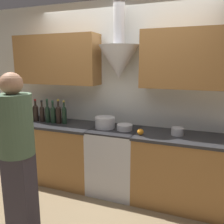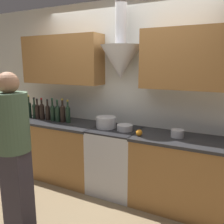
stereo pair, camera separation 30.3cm
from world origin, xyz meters
The scene contains 19 objects.
ground_plane centered at (0.00, 0.00, 0.00)m, with size 12.00×12.00×0.00m, color #847051.
wall_back centered at (-0.02, 0.60, 1.47)m, with size 8.40×0.54×2.60m.
counter_left centered at (-0.97, 0.33, 0.45)m, with size 1.33×0.62×0.89m.
counter_right centered at (0.90, 0.33, 0.45)m, with size 1.20×0.62×0.89m.
stove_range centered at (0.00, 0.33, 0.45)m, with size 0.63×0.60×0.89m.
wine_bottle_0 centered at (-1.54, 0.31, 1.04)m, with size 0.07×0.07×0.36m.
wine_bottle_1 centered at (-1.44, 0.33, 1.02)m, with size 0.07×0.07×0.33m.
wine_bottle_2 centered at (-1.35, 0.31, 1.02)m, with size 0.07×0.07×0.32m.
wine_bottle_3 centered at (-1.26, 0.31, 1.03)m, with size 0.08×0.08×0.34m.
wine_bottle_4 centered at (-1.16, 0.32, 1.02)m, with size 0.07×0.07×0.32m.
wine_bottle_5 centered at (-1.06, 0.32, 1.03)m, with size 0.07×0.07×0.35m.
wine_bottle_6 centered at (-0.96, 0.31, 1.03)m, with size 0.08×0.08×0.33m.
wine_bottle_7 centered at (-0.87, 0.32, 1.04)m, with size 0.08×0.08×0.35m.
wine_bottle_8 centered at (-0.78, 0.33, 1.03)m, with size 0.07×0.07×0.34m.
stock_pot centered at (-0.14, 0.33, 0.97)m, with size 0.27×0.27×0.15m.
mixing_bowl centered at (0.14, 0.32, 0.93)m, with size 0.21×0.21×0.08m.
orange_fruit centered at (0.39, 0.19, 0.93)m, with size 0.08×0.08×0.08m.
saucepan centered at (0.81, 0.35, 0.94)m, with size 0.15×0.15×0.09m.
person_foreground_left centered at (-0.59, -0.83, 0.92)m, with size 0.34×0.34×1.67m.
Camera 2 is at (1.35, -2.41, 1.75)m, focal length 38.00 mm.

